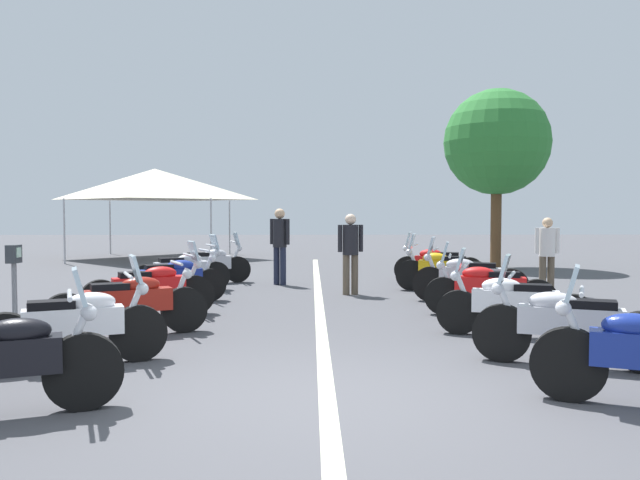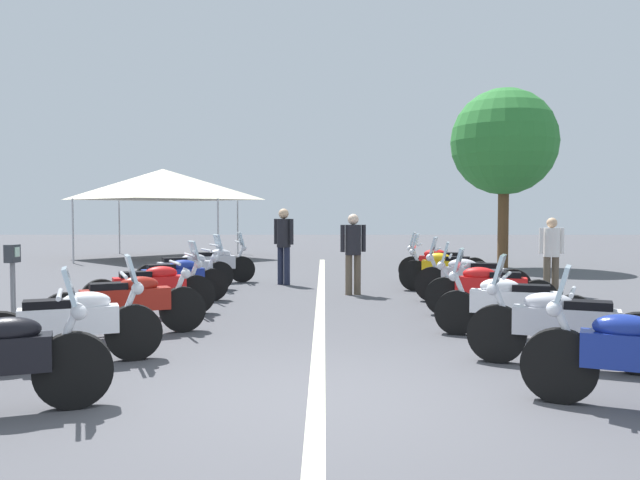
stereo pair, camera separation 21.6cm
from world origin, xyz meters
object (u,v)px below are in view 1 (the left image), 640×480
(motorcycle_left_row_5, at_px, (183,270))
(roadside_tree_0, at_px, (497,143))
(motorcycle_left_row_2, at_px, (129,303))
(motorcycle_right_row_5, at_px, (442,269))
(motorcycle_left_row_6, at_px, (209,264))
(bystander_1, at_px, (547,250))
(motorcycle_right_row_4, at_px, (468,277))
(motorcycle_left_row_3, at_px, (151,288))
(motorcycle_right_row_3, at_px, (488,288))
(motorcycle_right_row_6, at_px, (437,264))
(bystander_4, at_px, (280,240))
(parking_meter, at_px, (14,277))
(motorcycle_left_row_4, at_px, (172,279))
(event_tent, at_px, (155,184))
(motorcycle_left_row_1, at_px, (77,324))
(motorcycle_right_row_1, at_px, (567,324))
(motorcycle_right_row_2, at_px, (512,303))
(bystander_0, at_px, (350,248))

(motorcycle_left_row_5, height_order, roadside_tree_0, roadside_tree_0)
(motorcycle_left_row_2, relative_size, motorcycle_right_row_5, 1.03)
(motorcycle_left_row_6, xyz_separation_m, bystander_1, (-2.05, -7.21, 0.45))
(motorcycle_left_row_2, bearing_deg, motorcycle_right_row_5, 17.69)
(motorcycle_right_row_4, relative_size, roadside_tree_0, 0.39)
(motorcycle_left_row_6, relative_size, motorcycle_right_row_5, 1.00)
(motorcycle_left_row_3, bearing_deg, motorcycle_right_row_3, -24.77)
(motorcycle_right_row_5, bearing_deg, motorcycle_right_row_6, -81.15)
(motorcycle_left_row_2, height_order, motorcycle_right_row_5, motorcycle_right_row_5)
(bystander_4, bearing_deg, parking_meter, -170.56)
(motorcycle_left_row_4, bearing_deg, motorcycle_left_row_3, -116.92)
(bystander_1, distance_m, bystander_4, 5.80)
(parking_meter, xyz_separation_m, roadside_tree_0, (11.47, -9.17, 2.84))
(motorcycle_left_row_3, relative_size, bystander_4, 1.13)
(motorcycle_right_row_5, distance_m, event_tent, 12.87)
(bystander_1, bearing_deg, bystander_4, -114.51)
(motorcycle_left_row_1, bearing_deg, motorcycle_right_row_3, 8.73)
(parking_meter, bearing_deg, motorcycle_left_row_6, 84.53)
(roadside_tree_0, relative_size, event_tent, 1.02)
(motorcycle_left_row_5, bearing_deg, motorcycle_right_row_5, -26.30)
(motorcycle_left_row_3, relative_size, motorcycle_right_row_1, 0.99)
(motorcycle_left_row_1, height_order, motorcycle_right_row_1, motorcycle_right_row_1)
(motorcycle_left_row_5, bearing_deg, motorcycle_right_row_3, -56.32)
(motorcycle_right_row_3, distance_m, motorcycle_right_row_6, 4.66)
(motorcycle_right_row_1, bearing_deg, motorcycle_right_row_3, -69.19)
(motorcycle_left_row_2, bearing_deg, motorcycle_right_row_1, -43.28)
(parking_meter, bearing_deg, motorcycle_left_row_3, 70.69)
(motorcycle_left_row_3, xyz_separation_m, event_tent, (12.80, 3.01, 2.18))
(motorcycle_right_row_2, bearing_deg, motorcycle_right_row_1, 110.45)
(motorcycle_left_row_3, distance_m, motorcycle_right_row_6, 7.23)
(motorcycle_right_row_1, bearing_deg, motorcycle_left_row_2, 3.52)
(motorcycle_left_row_3, relative_size, bystander_1, 1.27)
(motorcycle_right_row_2, bearing_deg, motorcycle_left_row_3, 0.35)
(motorcycle_left_row_6, bearing_deg, motorcycle_left_row_4, -109.49)
(motorcycle_left_row_6, height_order, motorcycle_right_row_3, motorcycle_left_row_6)
(motorcycle_left_row_5, relative_size, bystander_0, 1.18)
(motorcycle_right_row_5, bearing_deg, event_tent, -33.04)
(motorcycle_right_row_4, xyz_separation_m, bystander_4, (2.93, 3.63, 0.56))
(roadside_tree_0, bearing_deg, motorcycle_right_row_4, 160.37)
(motorcycle_left_row_4, height_order, bystander_0, bystander_0)
(bystander_1, bearing_deg, roadside_tree_0, 165.86)
(motorcycle_right_row_1, xyz_separation_m, event_tent, (16.12, 8.35, 2.18))
(parking_meter, height_order, event_tent, event_tent)
(motorcycle_left_row_5, height_order, bystander_0, bystander_0)
(motorcycle_left_row_6, bearing_deg, bystander_1, -32.63)
(motorcycle_left_row_5, height_order, motorcycle_right_row_1, motorcycle_right_row_1)
(motorcycle_right_row_4, bearing_deg, bystander_0, -11.66)
(motorcycle_right_row_2, bearing_deg, parking_meter, 24.79)
(motorcycle_right_row_3, bearing_deg, motorcycle_left_row_5, -16.54)
(motorcycle_left_row_3, height_order, roadside_tree_0, roadside_tree_0)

